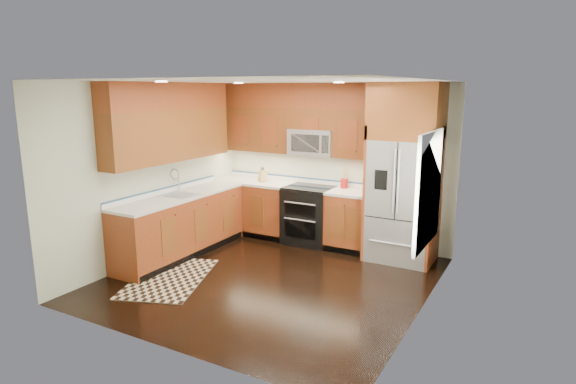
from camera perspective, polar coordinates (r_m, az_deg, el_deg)
The scene contains 16 objects.
ground at distance 6.57m, azimuth -2.15°, elevation -10.29°, with size 4.00×4.00×0.00m, color black.
wall_back at distance 7.95m, azimuth 5.24°, elevation 3.36°, with size 4.00×0.02×2.60m, color beige.
wall_left at distance 7.41m, azimuth -15.61°, elevation 2.32°, with size 0.02×4.00×2.60m, color beige.
wall_right at distance 5.46m, azimuth 16.05°, elevation -1.11°, with size 0.02×4.00×2.60m, color beige.
window at distance 5.63m, azimuth 16.35°, elevation 0.31°, with size 0.04×1.10×1.30m.
base_cabinets at distance 7.78m, azimuth -6.55°, elevation -3.26°, with size 2.85×3.00×0.90m.
countertop at distance 7.68m, azimuth -5.27°, elevation 0.17°, with size 2.86×3.01×0.04m.
upper_cabinets at distance 7.63m, azimuth -5.51°, elevation 8.47°, with size 2.85×3.00×1.15m.
range at distance 7.93m, azimuth 2.50°, elevation -2.76°, with size 0.76×0.67×0.95m.
microwave at distance 7.82m, azimuth 3.01°, elevation 5.91°, with size 0.76×0.40×0.42m.
refrigerator at distance 7.17m, azimuth 13.58°, elevation 2.15°, with size 0.98×0.75×2.60m.
sink_faucet at distance 7.45m, azimuth -12.80°, elevation 0.12°, with size 0.54×0.44×0.37m.
rug at distance 6.78m, azimuth -13.85°, elevation -9.87°, with size 0.91×1.52×0.01m, color black.
knife_block at distance 8.27m, azimuth -3.04°, elevation 1.93°, with size 0.12×0.15×0.25m.
utensil_crock at distance 7.77m, azimuth 6.67°, elevation 1.29°, with size 0.14×0.14×0.33m.
cutting_board at distance 7.68m, azimuth 10.11°, elevation 0.25°, with size 0.27×0.27×0.02m, color brown.
Camera 1 is at (3.15, -5.20, 2.51)m, focal length 30.00 mm.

